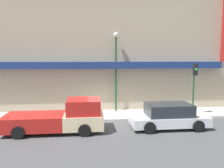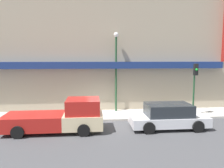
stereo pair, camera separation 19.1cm
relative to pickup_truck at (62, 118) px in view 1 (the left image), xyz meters
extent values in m
plane|color=#424244|center=(2.71, 1.66, -0.79)|extent=(80.00, 80.00, 0.00)
cube|color=#B7B2A8|center=(2.71, 3.00, -0.72)|extent=(36.00, 2.70, 0.13)
cube|color=tan|center=(2.71, 5.85, 4.59)|extent=(19.80, 3.00, 10.76)
cube|color=navy|center=(2.71, 4.05, 2.80)|extent=(18.22, 0.60, 0.50)
cube|color=beige|center=(1.24, 0.00, -0.18)|extent=(2.17, 1.97, 0.79)
cube|color=#B21E19|center=(1.24, 0.00, 0.62)|extent=(1.84, 1.81, 0.82)
cube|color=#B21E19|center=(-1.47, 0.00, -0.18)|extent=(3.25, 1.97, 0.79)
cylinder|color=black|center=(1.29, 0.98, -0.46)|extent=(0.67, 0.22, 0.67)
cylinder|color=black|center=(1.29, -0.98, -0.46)|extent=(0.67, 0.22, 0.67)
cylinder|color=black|center=(-2.07, 0.98, -0.46)|extent=(0.67, 0.22, 0.67)
cylinder|color=black|center=(-2.07, -0.98, -0.46)|extent=(0.67, 0.22, 0.67)
cube|color=silver|center=(6.21, 0.00, -0.32)|extent=(4.49, 1.88, 0.55)
cube|color=#23282D|center=(6.21, 0.00, 0.31)|extent=(2.60, 1.69, 0.69)
cylinder|color=black|center=(7.60, 0.94, -0.46)|extent=(0.67, 0.22, 0.67)
cylinder|color=black|center=(7.60, -0.94, -0.46)|extent=(0.67, 0.22, 0.67)
cylinder|color=black|center=(4.82, 0.94, -0.46)|extent=(0.67, 0.22, 0.67)
cylinder|color=black|center=(4.82, -0.94, -0.46)|extent=(0.67, 0.22, 0.67)
cylinder|color=#196633|center=(0.49, 2.25, -0.43)|extent=(0.20, 0.20, 0.45)
sphere|color=#196633|center=(0.49, 2.25, -0.15)|extent=(0.19, 0.19, 0.19)
cylinder|color=#1E4728|center=(3.57, 3.95, 2.10)|extent=(0.14, 0.14, 5.51)
sphere|color=silver|center=(3.57, 3.95, 5.03)|extent=(0.36, 0.36, 0.36)
cylinder|color=#1E4728|center=(8.90, 2.39, 1.14)|extent=(0.12, 0.12, 3.60)
cube|color=black|center=(8.90, 2.23, 2.54)|extent=(0.28, 0.20, 0.80)
sphere|color=green|center=(8.90, 2.11, 2.54)|extent=(0.16, 0.16, 0.16)
camera|label=1|loc=(1.54, -12.17, 3.29)|focal=35.00mm
camera|label=2|loc=(1.73, -12.19, 3.29)|focal=35.00mm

